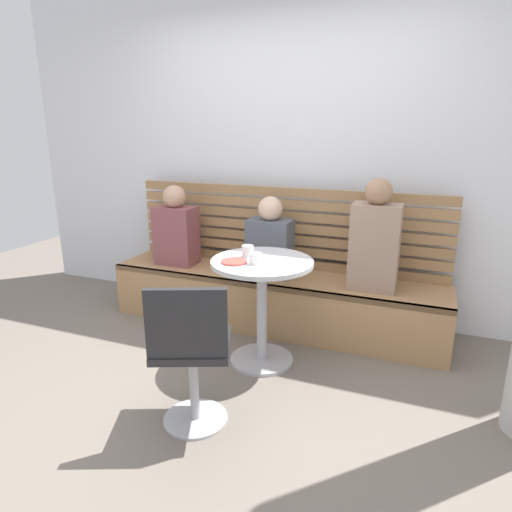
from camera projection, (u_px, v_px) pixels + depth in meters
name	position (u px, v px, depth m)	size (l,w,h in m)	color
ground	(206.00, 406.00, 2.64)	(8.00, 8.00, 0.00)	#70665B
back_wall	(293.00, 143.00, 3.69)	(5.20, 0.10, 2.90)	silver
booth_bench	(273.00, 300.00, 3.64)	(2.70, 0.52, 0.44)	#A87C51
booth_backrest	(284.00, 227.00, 3.70)	(2.65, 0.04, 0.67)	#9A7249
cafe_table	(262.00, 292.00, 3.00)	(0.68, 0.68, 0.74)	#ADADB2
white_chair	(191.00, 351.00, 2.32)	(0.52, 0.52, 0.85)	#ADADB2
person_adult	(375.00, 240.00, 3.18)	(0.34, 0.22, 0.81)	#9E7F6B
person_child_left	(270.00, 241.00, 3.50)	(0.34, 0.22, 0.63)	#4C515B
person_child_middle	(176.00, 230.00, 3.79)	(0.34, 0.22, 0.68)	brown
cup_glass_short	(248.00, 251.00, 2.99)	(0.08, 0.08, 0.08)	silver
cup_ceramic_white	(256.00, 259.00, 2.84)	(0.08, 0.08, 0.07)	white
plate_small	(234.00, 262.00, 2.88)	(0.17, 0.17, 0.01)	#DB4C42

